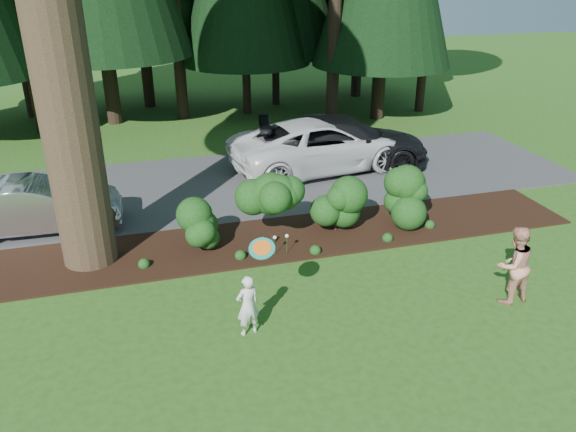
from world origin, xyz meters
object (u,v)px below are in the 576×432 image
(car_dark_suv, at_px, (343,142))
(adult, at_px, (514,265))
(car_white_suv, at_px, (320,145))
(car_silver_wagon, at_px, (37,206))
(frisbee, at_px, (262,248))
(child, at_px, (248,305))

(car_dark_suv, relative_size, adult, 3.40)
(car_dark_suv, bearing_deg, car_white_suv, 113.26)
(car_silver_wagon, height_order, car_white_suv, car_white_suv)
(adult, xyz_separation_m, frisbee, (-5.24, 0.35, 0.97))
(child, distance_m, adult, 5.55)
(car_silver_wagon, height_order, frisbee, frisbee)
(car_silver_wagon, bearing_deg, car_dark_suv, -72.65)
(car_white_suv, xyz_separation_m, child, (-4.33, -8.45, -0.25))
(car_white_suv, relative_size, child, 4.84)
(car_white_suv, height_order, child, car_white_suv)
(child, xyz_separation_m, frisbee, (0.29, -0.02, 1.19))
(car_silver_wagon, distance_m, adult, 11.74)
(child, relative_size, frisbee, 2.47)
(car_silver_wagon, bearing_deg, car_white_suv, -72.25)
(car_silver_wagon, bearing_deg, frisbee, -140.34)
(car_silver_wagon, bearing_deg, adult, -120.87)
(adult, relative_size, frisbee, 3.33)
(car_dark_suv, bearing_deg, frisbee, 161.75)
(adult, bearing_deg, car_dark_suv, -93.97)
(car_white_suv, distance_m, child, 9.50)
(adult, distance_m, frisbee, 5.34)
(car_white_suv, xyz_separation_m, frisbee, (-4.04, -8.48, 0.94))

